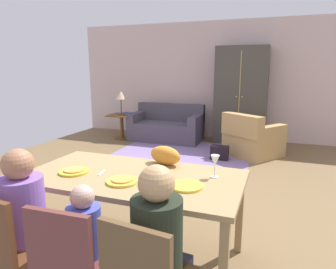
% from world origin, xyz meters
% --- Properties ---
extents(ground_plane, '(7.16, 6.19, 0.02)m').
position_xyz_m(ground_plane, '(0.00, 0.49, -0.01)').
color(ground_plane, brown).
extents(back_wall, '(7.16, 0.10, 2.70)m').
position_xyz_m(back_wall, '(0.00, 3.64, 1.35)').
color(back_wall, beige).
rests_on(back_wall, ground_plane).
extents(dining_table, '(1.80, 0.93, 0.76)m').
position_xyz_m(dining_table, '(0.22, -1.41, 0.69)').
color(dining_table, '#A68856').
rests_on(dining_table, ground_plane).
extents(plate_near_man, '(0.25, 0.25, 0.02)m').
position_xyz_m(plate_near_man, '(-0.28, -1.53, 0.77)').
color(plate_near_man, gold).
rests_on(plate_near_man, dining_table).
extents(pizza_near_man, '(0.17, 0.17, 0.01)m').
position_xyz_m(pizza_near_man, '(-0.28, -1.53, 0.78)').
color(pizza_near_man, gold).
rests_on(pizza_near_man, plate_near_man).
extents(plate_near_child, '(0.25, 0.25, 0.02)m').
position_xyz_m(plate_near_child, '(0.22, -1.59, 0.77)').
color(plate_near_child, yellow).
rests_on(plate_near_child, dining_table).
extents(pizza_near_child, '(0.17, 0.17, 0.01)m').
position_xyz_m(pizza_near_child, '(0.22, -1.59, 0.78)').
color(pizza_near_child, gold).
rests_on(pizza_near_child, plate_near_child).
extents(plate_near_woman, '(0.25, 0.25, 0.02)m').
position_xyz_m(plate_near_woman, '(0.71, -1.51, 0.77)').
color(plate_near_woman, yellow).
rests_on(plate_near_woman, dining_table).
extents(wine_glass, '(0.07, 0.07, 0.19)m').
position_xyz_m(wine_glass, '(0.86, -1.23, 0.89)').
color(wine_glass, silver).
rests_on(wine_glass, dining_table).
extents(fork, '(0.05, 0.15, 0.01)m').
position_xyz_m(fork, '(-0.06, -1.46, 0.76)').
color(fork, silver).
rests_on(fork, dining_table).
extents(knife, '(0.04, 0.17, 0.01)m').
position_xyz_m(knife, '(0.38, -1.31, 0.76)').
color(knife, silver).
rests_on(knife, dining_table).
extents(dining_chair_man, '(0.46, 0.46, 0.87)m').
position_xyz_m(dining_chair_man, '(-0.29, -2.24, 0.49)').
color(dining_chair_man, brown).
rests_on(dining_chair_man, ground_plane).
extents(person_man, '(0.30, 0.41, 1.11)m').
position_xyz_m(person_man, '(-0.28, -2.06, 0.51)').
color(person_man, '#3B3F58').
rests_on(person_man, ground_plane).
extents(dining_chair_child, '(0.44, 0.44, 0.87)m').
position_xyz_m(dining_chair_child, '(0.22, -2.24, 0.49)').
color(dining_chair_child, brown).
rests_on(dining_chair_child, ground_plane).
extents(person_child, '(0.22, 0.29, 0.92)m').
position_xyz_m(person_child, '(0.21, -2.07, 0.43)').
color(person_child, '#2D434B').
rests_on(person_child, ground_plane).
extents(person_woman, '(0.31, 0.41, 1.11)m').
position_xyz_m(person_woman, '(0.72, -2.06, 0.51)').
color(person_woman, '#33374D').
rests_on(person_woman, ground_plane).
extents(cat, '(0.35, 0.25, 0.17)m').
position_xyz_m(cat, '(0.37, -1.04, 0.84)').
color(cat, orange).
rests_on(cat, dining_table).
extents(area_rug, '(2.60, 1.80, 0.01)m').
position_xyz_m(area_rug, '(-0.39, 2.06, 0.00)').
color(area_rug, '#836BA0').
rests_on(area_rug, ground_plane).
extents(couch, '(1.62, 0.86, 0.82)m').
position_xyz_m(couch, '(-1.10, 2.92, 0.30)').
color(couch, '#4A4351').
rests_on(couch, ground_plane).
extents(armchair, '(1.19, 1.19, 0.82)m').
position_xyz_m(armchair, '(0.88, 2.22, 0.32)').
color(armchair, tan).
rests_on(armchair, ground_plane).
extents(armoire, '(1.10, 0.59, 2.10)m').
position_xyz_m(armoire, '(0.52, 3.25, 1.05)').
color(armoire, '#403C35').
rests_on(armoire, ground_plane).
extents(side_table, '(0.56, 0.56, 0.58)m').
position_xyz_m(side_table, '(-2.13, 2.66, 0.38)').
color(side_table, brown).
rests_on(side_table, ground_plane).
extents(table_lamp, '(0.26, 0.26, 0.54)m').
position_xyz_m(table_lamp, '(-2.13, 2.66, 1.01)').
color(table_lamp, '#403937').
rests_on(table_lamp, side_table).
extents(book_lower, '(0.22, 0.16, 0.03)m').
position_xyz_m(book_lower, '(-1.98, 2.66, 0.59)').
color(book_lower, '#9D3238').
rests_on(book_lower, side_table).
extents(book_upper, '(0.22, 0.16, 0.03)m').
position_xyz_m(book_upper, '(-1.96, 2.66, 0.62)').
color(book_upper, '#305280').
rests_on(book_upper, book_lower).
extents(handbag, '(0.32, 0.16, 0.26)m').
position_xyz_m(handbag, '(0.36, 1.76, 0.13)').
color(handbag, black).
rests_on(handbag, ground_plane).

